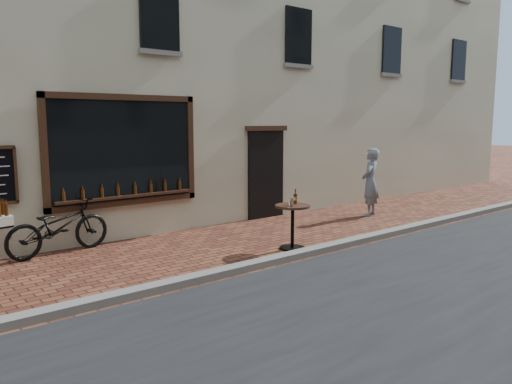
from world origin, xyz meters
TOP-DOWN VIEW (x-y plane):
  - ground at (0.00, 0.00)m, footprint 90.00×90.00m
  - kerb at (0.00, 0.20)m, footprint 90.00×0.25m
  - shop_building at (0.00, 6.50)m, footprint 28.00×6.20m
  - cargo_bicycle at (-3.39, 3.19)m, footprint 2.31×0.94m
  - bistro_table at (0.23, 0.73)m, footprint 0.67×0.67m
  - pedestrian at (4.13, 1.92)m, footprint 0.75×0.62m

SIDE VIEW (x-z plane):
  - ground at x=0.00m, z-range 0.00..0.00m
  - kerb at x=0.00m, z-range 0.00..0.12m
  - cargo_bicycle at x=-3.39m, z-range -0.02..1.07m
  - bistro_table at x=0.23m, z-range 0.04..1.18m
  - pedestrian at x=4.13m, z-range 0.00..1.75m
  - shop_building at x=0.00m, z-range 0.00..10.00m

